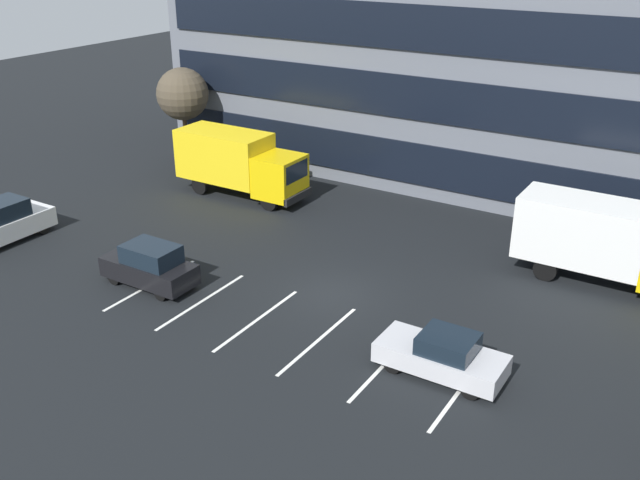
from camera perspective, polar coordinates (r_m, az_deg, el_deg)
The scene contains 9 objects.
ground_plane at distance 29.70m, azimuth 1.07°, elevation -4.28°, with size 120.00×120.00×0.00m, color black.
office_building at distance 42.89m, azimuth 14.10°, elevation 16.56°, with size 38.87×11.81×18.00m.
lot_markings at distance 27.21m, azimuth -2.64°, elevation -7.17°, with size 14.14×5.40×0.01m.
box_truck_yellow_all at distance 40.01m, azimuth -6.54°, elevation 6.29°, with size 7.64×2.53×3.54m.
box_truck_yellow at distance 32.08m, azimuth 21.85°, elevation 0.05°, with size 7.60×2.52×3.52m.
suv_white at distance 37.35m, azimuth -23.98°, elevation 1.33°, with size 1.89×4.47×2.02m.
suv_black at distance 30.78m, azimuth -13.46°, elevation -2.02°, with size 4.15×1.76×1.88m.
sedan_silver at distance 24.70m, azimuth 9.76°, elevation -9.08°, with size 4.37×1.83×1.56m.
bare_tree at distance 45.66m, azimuth -10.94°, elevation 11.38°, with size 3.22×3.22×6.04m.
Camera 1 is at (13.30, -22.50, 14.10)m, focal length 39.99 mm.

